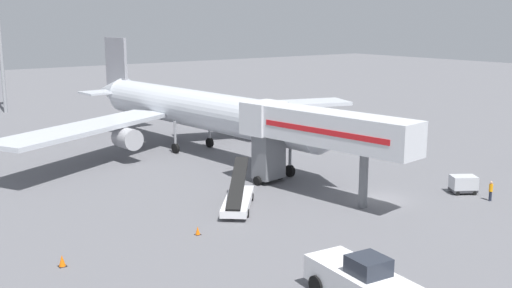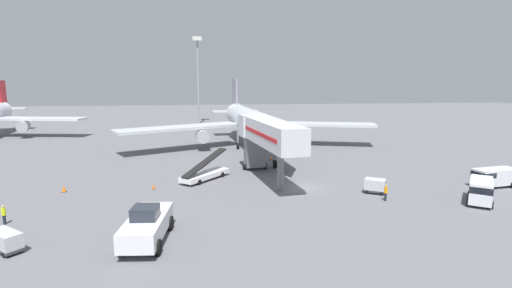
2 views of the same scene
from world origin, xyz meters
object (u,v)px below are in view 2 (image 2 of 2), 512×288
object	(u,v)px
baggage_cart_far_right	(5,240)
ground_crew_worker_foreground	(4,214)
service_van_far_left	(494,177)
safety_cone_bravo	(64,189)
safety_cone_alpha	(271,158)
safety_cone_charlie	(154,186)
apron_light_mast	(198,63)
service_van_rear_right	(481,190)
airplane_at_gate	(252,122)
ground_crew_worker_midground	(386,192)
pushback_tug	(147,225)
baggage_cart_mid_center	(375,185)
belt_loader_truck	(205,173)
jet_bridge	(267,135)

from	to	relation	value
baggage_cart_far_right	ground_crew_worker_foreground	size ratio (longest dim) A/B	1.75
service_van_far_left	safety_cone_bravo	world-z (taller)	service_van_far_left
service_van_far_left	safety_cone_alpha	xyz separation A→B (m)	(-21.89, 17.39, -0.87)
safety_cone_charlie	apron_light_mast	world-z (taller)	apron_light_mast
service_van_rear_right	airplane_at_gate	bearing A→B (deg)	119.08
ground_crew_worker_midground	safety_cone_bravo	world-z (taller)	ground_crew_worker_midground
pushback_tug	baggage_cart_mid_center	distance (m)	23.76
belt_loader_truck	safety_cone_alpha	xyz separation A→B (m)	(9.71, 9.97, -0.47)
jet_bridge	belt_loader_truck	distance (m)	8.61
ground_crew_worker_foreground	ground_crew_worker_midground	xyz separation A→B (m)	(33.77, 1.67, -0.00)
baggage_cart_mid_center	ground_crew_worker_midground	bearing A→B (deg)	-92.79
pushback_tug	baggage_cart_far_right	bearing A→B (deg)	-178.36
service_van_rear_right	safety_cone_charlie	bearing A→B (deg)	163.64
airplane_at_gate	safety_cone_charlie	world-z (taller)	airplane_at_gate
pushback_tug	baggage_cart_far_right	xyz separation A→B (m)	(-9.45, -0.27, -0.50)
pushback_tug	baggage_cart_far_right	size ratio (longest dim) A/B	2.46
belt_loader_truck	jet_bridge	bearing A→B (deg)	-4.31
ground_crew_worker_foreground	ground_crew_worker_midground	distance (m)	33.81
airplane_at_gate	safety_cone_bravo	world-z (taller)	airplane_at_gate
belt_loader_truck	apron_light_mast	world-z (taller)	apron_light_mast
safety_cone_bravo	safety_cone_charlie	bearing A→B (deg)	-0.87
belt_loader_truck	service_van_far_left	distance (m)	32.46
baggage_cart_mid_center	baggage_cart_far_right	distance (m)	32.73
belt_loader_truck	service_van_rear_right	distance (m)	28.88
ground_crew_worker_foreground	safety_cone_bravo	xyz separation A→B (m)	(1.51, 9.08, -0.52)
baggage_cart_mid_center	safety_cone_charlie	bearing A→B (deg)	168.65
safety_cone_charlie	service_van_far_left	bearing A→B (deg)	-6.46
safety_cone_alpha	safety_cone_charlie	bearing A→B (deg)	-139.19
belt_loader_truck	ground_crew_worker_midground	xyz separation A→B (m)	(17.45, -10.49, 0.09)
jet_bridge	ground_crew_worker_foreground	distance (m)	26.67
ground_crew_worker_foreground	safety_cone_alpha	xyz separation A→B (m)	(26.03, 22.12, -0.56)
safety_cone_charlie	safety_cone_bravo	bearing A→B (deg)	179.13
pushback_tug	safety_cone_alpha	world-z (taller)	pushback_tug
apron_light_mast	service_van_rear_right	bearing A→B (deg)	-69.67
jet_bridge	baggage_cart_mid_center	world-z (taller)	jet_bridge
baggage_cart_far_right	apron_light_mast	world-z (taller)	apron_light_mast
baggage_cart_mid_center	pushback_tug	bearing A→B (deg)	-156.70
belt_loader_truck	baggage_cart_mid_center	world-z (taller)	belt_loader_truck
baggage_cart_mid_center	jet_bridge	bearing A→B (deg)	144.66
airplane_at_gate	safety_cone_alpha	world-z (taller)	airplane_at_gate
belt_loader_truck	safety_cone_alpha	world-z (taller)	belt_loader_truck
service_van_far_left	safety_cone_charlie	xyz separation A→B (m)	(-37.16, 4.21, -0.89)
service_van_far_left	ground_crew_worker_midground	bearing A→B (deg)	-167.76
ground_crew_worker_midground	safety_cone_alpha	size ratio (longest dim) A/B	2.62
ground_crew_worker_midground	safety_cone_charlie	xyz separation A→B (m)	(-23.01, 7.27, -0.58)
jet_bridge	safety_cone_alpha	xyz separation A→B (m)	(2.44, 10.51, -5.05)
airplane_at_gate	baggage_cart_mid_center	distance (m)	29.55
safety_cone_bravo	jet_bridge	bearing A→B (deg)	6.53
baggage_cart_far_right	safety_cone_bravo	xyz separation A→B (m)	(-1.12, 14.45, -0.44)
ground_crew_worker_foreground	safety_cone_charlie	bearing A→B (deg)	39.73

